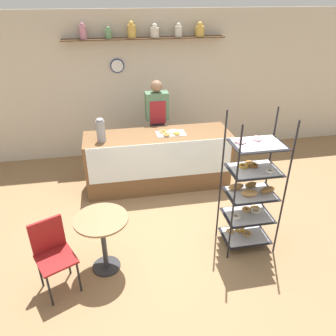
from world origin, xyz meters
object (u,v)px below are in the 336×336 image
object	(u,v)px
pastry_rack	(250,192)
coffee_carafe	(101,130)
person_worker	(157,123)
donut_tray_counter	(170,133)
cafe_table	(102,232)
cafe_chair	(52,249)

from	to	relation	value
pastry_rack	coffee_carafe	world-z (taller)	pastry_rack
person_worker	donut_tray_counter	world-z (taller)	person_worker
person_worker	cafe_table	distance (m)	2.62
pastry_rack	person_worker	world-z (taller)	pastry_rack
cafe_chair	coffee_carafe	xyz separation A→B (m)	(0.59, 1.84, 0.60)
cafe_table	person_worker	bearing A→B (deg)	66.88
cafe_chair	donut_tray_counter	world-z (taller)	donut_tray_counter
cafe_chair	coffee_carafe	size ratio (longest dim) A/B	2.29
person_worker	cafe_table	world-z (taller)	person_worker
person_worker	donut_tray_counter	bearing A→B (deg)	-79.27
cafe_chair	donut_tray_counter	bearing A→B (deg)	23.52
cafe_chair	donut_tray_counter	distance (m)	2.59
pastry_rack	donut_tray_counter	distance (m)	1.80
person_worker	coffee_carafe	xyz separation A→B (m)	(-0.97, -0.71, 0.22)
cafe_table	coffee_carafe	bearing A→B (deg)	88.27
cafe_table	donut_tray_counter	xyz separation A→B (m)	(1.14, 1.77, 0.41)
cafe_table	pastry_rack	bearing A→B (deg)	3.40
person_worker	cafe_table	size ratio (longest dim) A/B	2.24
person_worker	donut_tray_counter	size ratio (longest dim) A/B	3.57
person_worker	donut_tray_counter	xyz separation A→B (m)	(0.12, -0.62, 0.05)
cafe_chair	cafe_table	bearing A→B (deg)	-8.64
cafe_table	coffee_carafe	world-z (taller)	coffee_carafe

